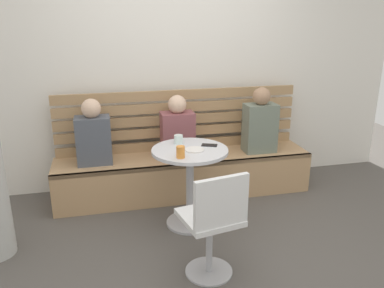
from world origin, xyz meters
The scene contains 13 objects.
ground centered at (0.00, 0.00, 0.00)m, with size 8.00×8.00×0.00m, color #514C47.
back_wall centered at (0.00, 1.64, 1.45)m, with size 5.20×0.10×2.90m, color silver.
booth_bench centered at (0.00, 1.20, 0.22)m, with size 2.70×0.52×0.44m.
booth_backrest centered at (0.00, 1.44, 0.78)m, with size 2.65×0.04×0.66m.
cafe_table centered at (-0.09, 0.56, 0.52)m, with size 0.68×0.68×0.74m.
white_chair centered at (-0.10, -0.26, 0.46)m, with size 0.47×0.47×0.85m.
person_adult centered at (0.83, 1.17, 0.75)m, with size 0.34×0.22×0.71m.
person_child_left centered at (-0.92, 1.20, 0.73)m, with size 0.34×0.22×0.66m.
person_child_middle centered at (-0.07, 1.22, 0.73)m, with size 0.34×0.22×0.65m.
cup_tumbler_orange centered at (-0.21, 0.36, 0.79)m, with size 0.07×0.07×0.10m, color orange.
cup_glass_short centered at (-0.15, 0.73, 0.78)m, with size 0.08×0.08×0.08m, color silver.
plate_small centered at (-0.06, 0.51, 0.75)m, with size 0.17×0.17×0.01m, color white.
phone_on_table centered at (0.11, 0.61, 0.74)m, with size 0.07×0.14×0.01m, color black.
Camera 1 is at (-0.83, -2.64, 1.87)m, focal length 36.79 mm.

